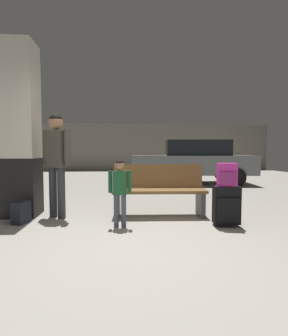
{
  "coord_description": "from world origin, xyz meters",
  "views": [
    {
      "loc": [
        -0.09,
        -2.87,
        1.11
      ],
      "look_at": [
        0.26,
        1.3,
        0.85
      ],
      "focal_mm": 27.76,
      "sensor_mm": 36.0,
      "label": 1
    }
  ],
  "objects": [
    {
      "name": "backpack_bright",
      "position": [
        1.45,
        0.83,
        0.77
      ],
      "size": [
        0.31,
        0.24,
        0.34
      ],
      "color": "#D833A5",
      "rests_on": "suitcase"
    },
    {
      "name": "ground_plane",
      "position": [
        0.0,
        4.0,
        -0.05
      ],
      "size": [
        18.0,
        18.0,
        0.1
      ],
      "primitive_type": "cube",
      "color": "gray"
    },
    {
      "name": "garage_back_wall",
      "position": [
        0.0,
        12.86,
        1.4
      ],
      "size": [
        18.0,
        0.12,
        2.8
      ],
      "primitive_type": "cube",
      "color": "gray",
      "rests_on": "ground_plane"
    },
    {
      "name": "adult",
      "position": [
        -1.18,
        1.58,
        1.08
      ],
      "size": [
        0.51,
        0.38,
        1.74
      ],
      "color": "#38383D",
      "rests_on": "ground_plane"
    },
    {
      "name": "backpack_dark_floor",
      "position": [
        -1.66,
        1.26,
        0.17
      ],
      "size": [
        0.25,
        0.31,
        0.34
      ],
      "color": "#1E232D",
      "rests_on": "ground_plane"
    },
    {
      "name": "suitcase",
      "position": [
        1.46,
        0.83,
        0.32
      ],
      "size": [
        0.4,
        0.26,
        0.6
      ],
      "color": "black",
      "rests_on": "ground_plane"
    },
    {
      "name": "bench",
      "position": [
        0.55,
        1.61,
        0.44
      ],
      "size": [
        1.63,
        0.61,
        0.89
      ],
      "color": "brown",
      "rests_on": "ground_plane"
    },
    {
      "name": "parked_car_near",
      "position": [
        2.39,
        6.06,
        0.81
      ],
      "size": [
        4.27,
        2.16,
        1.51
      ],
      "color": "slate",
      "rests_on": "ground_plane"
    },
    {
      "name": "structural_pillar",
      "position": [
        -1.83,
        1.79,
        1.47
      ],
      "size": [
        0.57,
        0.57,
        2.96
      ],
      "color": "black",
      "rests_on": "ground_plane"
    },
    {
      "name": "child",
      "position": [
        -0.13,
        0.92,
        0.62
      ],
      "size": [
        0.34,
        0.21,
        1.0
      ],
      "color": "#4C5160",
      "rests_on": "ground_plane"
    }
  ]
}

